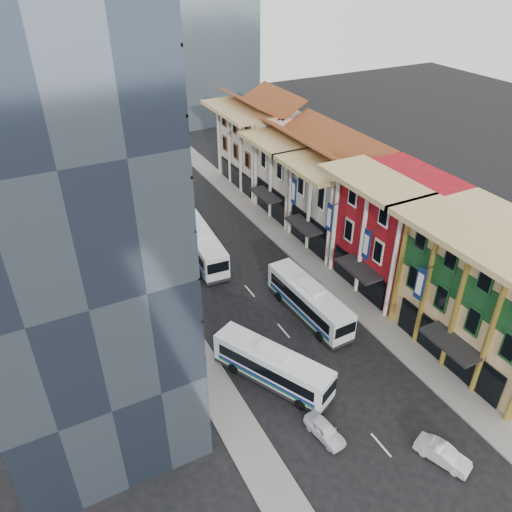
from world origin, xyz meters
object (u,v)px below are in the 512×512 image
sedan_right (443,454)px  sedan_left (325,430)px  bus_left_near (272,365)px  bus_left_far (201,244)px  bus_right (309,300)px  shophouse_tan (493,295)px  office_tower (50,207)px

sedan_right → sedan_left: bearing=117.0°
bus_left_near → bus_left_far: 20.24m
bus_left_near → bus_left_far: size_ratio=0.89×
bus_left_near → bus_right: size_ratio=0.95×
shophouse_tan → sedan_left: bearing=-175.2°
office_tower → bus_left_far: size_ratio=2.57×
bus_left_far → sedan_left: size_ratio=3.27×
sedan_right → bus_left_far: bearing=77.5°
office_tower → bus_left_far: 22.88m
bus_left_near → sedan_left: bearing=-110.1°
office_tower → sedan_right: (19.95, -20.90, -14.37)m
bus_left_far → bus_right: bearing=-65.6°
bus_right → sedan_left: bearing=-120.2°
bus_left_far → sedan_left: bus_left_far is taller
office_tower → bus_left_far: office_tower is taller
bus_left_far → sedan_left: (-1.17, -26.67, -1.26)m
shophouse_tan → bus_left_near: size_ratio=1.34×
bus_right → sedan_right: bearing=-93.8°
bus_left_near → sedan_left: size_ratio=2.92×
office_tower → bus_left_near: bearing=-34.3°
bus_left_near → bus_right: (7.23, 5.89, 0.09)m
office_tower → sedan_left: size_ratio=8.40×
office_tower → bus_left_far: bearing=36.8°
office_tower → bus_left_near: size_ratio=2.87×
shophouse_tan → sedan_right: 14.09m
office_tower → sedan_right: 32.27m
bus_left_near → bus_left_far: (1.94, 20.14, 0.20)m
sedan_left → shophouse_tan: bearing=-3.3°
bus_left_far → sedan_left: 26.72m
office_tower → sedan_left: (13.83, -15.44, -14.39)m
bus_left_near → sedan_right: bearing=-86.9°
shophouse_tan → sedan_right: (-11.05, -6.90, -5.37)m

